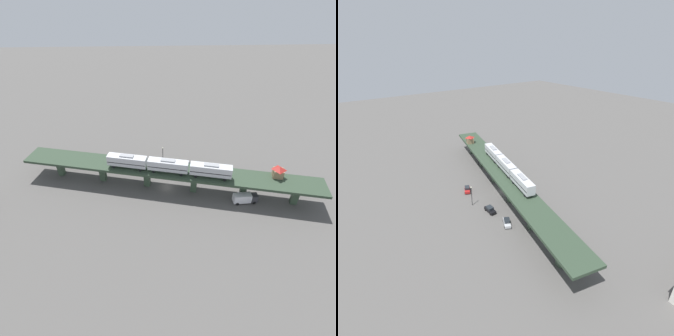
{
  "view_description": "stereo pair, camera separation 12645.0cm",
  "coord_description": "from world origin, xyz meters",
  "views": [
    {
      "loc": [
        -63.67,
        2.51,
        55.82
      ],
      "look_at": [
        -1.49,
        -0.24,
        8.88
      ],
      "focal_mm": 28.0,
      "sensor_mm": 36.0,
      "label": 1
    },
    {
      "loc": [
        45.89,
        65.25,
        48.76
      ],
      "look_at": [
        -1.49,
        -0.24,
        8.88
      ],
      "focal_mm": 28.0,
      "sensor_mm": 36.0,
      "label": 2
    }
  ],
  "objects": [
    {
      "name": "street_car_red",
      "position": [
        10.22,
        -7.55,
        0.94
      ],
      "size": [
        3.57,
        4.74,
        1.89
      ],
      "color": "#AD1E1E",
      "rests_on": "ground"
    },
    {
      "name": "street_lamp",
      "position": [
        12.99,
        0.96,
        4.11
      ],
      "size": [
        0.44,
        0.44,
        6.94
      ],
      "color": "black",
      "rests_on": "ground"
    },
    {
      "name": "delivery_truck",
      "position": [
        -7.87,
        -22.88,
        1.76
      ],
      "size": [
        2.66,
        7.3,
        3.2
      ],
      "color": "#333338",
      "rests_on": "ground"
    },
    {
      "name": "ground_plane",
      "position": [
        0.0,
        0.0,
        0.0
      ],
      "size": [
        400.0,
        400.0,
        0.0
      ],
      "primitive_type": "plane",
      "color": "#514F4C"
    },
    {
      "name": "street_car_black",
      "position": [
        10.3,
        7.56,
        0.94
      ],
      "size": [
        1.96,
        4.41,
        1.89
      ],
      "color": "black",
      "rests_on": "ground"
    },
    {
      "name": "elevated_viaduct",
      "position": [
        -0.04,
        -0.17,
        6.34
      ],
      "size": [
        29.01,
        91.51,
        7.38
      ],
      "color": "#2C3D2C",
      "rests_on": "ground"
    },
    {
      "name": "signal_hut",
      "position": [
        -5.03,
        -32.26,
        9.17
      ],
      "size": [
        3.87,
        3.87,
        3.4
      ],
      "color": "#8C7251",
      "rests_on": "elevated_viaduct"
    },
    {
      "name": "subway_train",
      "position": [
        -1.49,
        -0.24,
        9.92
      ],
      "size": [
        11.15,
        36.87,
        4.45
      ],
      "color": "silver",
      "rests_on": "elevated_viaduct"
    },
    {
      "name": "street_car_silver",
      "position": [
        9.74,
        15.74,
        0.94
      ],
      "size": [
        3.64,
        4.73,
        1.89
      ],
      "color": "#B7BABF",
      "rests_on": "ground"
    }
  ]
}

